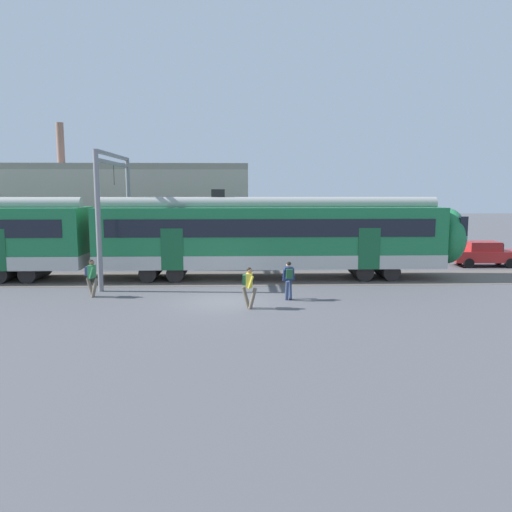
{
  "coord_description": "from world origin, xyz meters",
  "views": [
    {
      "loc": [
        0.62,
        -20.84,
        4.67
      ],
      "look_at": [
        1.39,
        2.44,
        1.6
      ],
      "focal_mm": 35.0,
      "sensor_mm": 36.0,
      "label": 1
    }
  ],
  "objects_px": {
    "pedestrian_yellow": "(249,284)",
    "parked_car_red": "(484,254)",
    "pedestrian_green": "(91,275)",
    "pedestrian_navy": "(289,277)"
  },
  "relations": [
    {
      "from": "parked_car_red",
      "to": "pedestrian_navy",
      "type": "bearing_deg",
      "value": -144.88
    },
    {
      "from": "pedestrian_yellow",
      "to": "pedestrian_navy",
      "type": "distance_m",
      "value": 2.31
    },
    {
      "from": "pedestrian_navy",
      "to": "parked_car_red",
      "type": "relative_size",
      "value": 0.41
    },
    {
      "from": "pedestrian_green",
      "to": "parked_car_red",
      "type": "height_order",
      "value": "pedestrian_green"
    },
    {
      "from": "pedestrian_yellow",
      "to": "parked_car_red",
      "type": "distance_m",
      "value": 18.23
    },
    {
      "from": "pedestrian_yellow",
      "to": "pedestrian_green",
      "type": "bearing_deg",
      "value": 160.72
    },
    {
      "from": "pedestrian_yellow",
      "to": "parked_car_red",
      "type": "bearing_deg",
      "value": 35.88
    },
    {
      "from": "pedestrian_yellow",
      "to": "pedestrian_navy",
      "type": "xyz_separation_m",
      "value": [
        1.74,
        1.52,
        0.0
      ]
    },
    {
      "from": "pedestrian_green",
      "to": "pedestrian_yellow",
      "type": "xyz_separation_m",
      "value": [
        6.87,
        -2.4,
        0.0
      ]
    },
    {
      "from": "pedestrian_green",
      "to": "pedestrian_yellow",
      "type": "relative_size",
      "value": 1.0
    }
  ]
}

